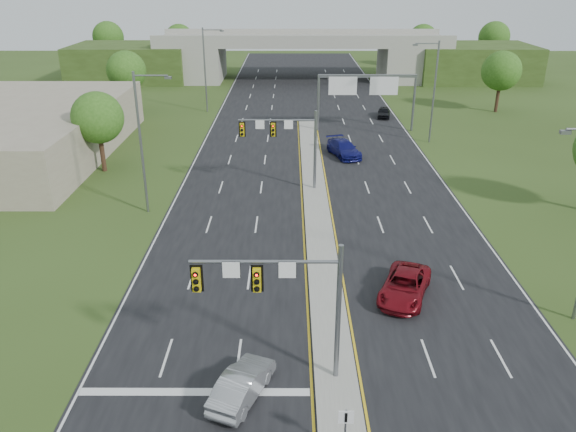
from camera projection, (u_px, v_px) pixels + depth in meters
The scene contains 24 objects.
ground at pixel (336, 378), 26.43m from camera, with size 240.00×240.00×0.00m, color #2E4217.
road at pixel (311, 155), 58.51m from camera, with size 24.00×160.00×0.02m, color black.
median at pixel (315, 197), 47.48m from camera, with size 2.00×54.00×0.16m, color gray.
lane_markings at pixel (306, 174), 52.93m from camera, with size 23.72×160.00×0.01m.
signal_mast_near at pixel (288, 292), 24.48m from camera, with size 6.62×0.60×7.00m.
signal_mast_far at pixel (289, 138), 47.40m from camera, with size 6.62×0.60×7.00m.
keep_right_sign at pixel (346, 424), 21.67m from camera, with size 0.60×0.13×2.20m.
sign_gantry at pixel (366, 87), 65.50m from camera, with size 11.58×0.44×6.67m.
overpass at pixel (302, 59), 98.35m from camera, with size 80.00×14.00×8.10m.
lightpole_l_mid at pixel (143, 137), 42.37m from camera, with size 2.85×0.25×11.00m.
lightpole_l_far at pixel (206, 66), 74.46m from camera, with size 2.85×0.25×11.00m.
lightpole_r_far at pixel (433, 88), 60.62m from camera, with size 2.85×0.25×11.00m.
tree_l_near at pixel (98, 118), 51.93m from camera, with size 4.80×4.80×7.60m.
tree_l_mid at pixel (126, 71), 74.73m from camera, with size 5.20×5.20×8.12m.
tree_r_mid at pixel (501, 71), 74.58m from camera, with size 5.20×5.20×8.12m.
tree_back_a at pixel (108, 37), 110.39m from camera, with size 6.00×6.00×8.85m.
tree_back_b at pixel (179, 39), 110.48m from camera, with size 5.60×5.60×8.32m.
tree_back_c at pixel (423, 39), 110.34m from camera, with size 5.60×5.60×8.32m.
tree_back_d at pixel (494, 37), 110.16m from camera, with size 6.00×6.00×8.85m.
commercial_building at pixel (19, 132), 57.61m from camera, with size 18.00×30.00×5.00m, color gray.
car_silver at pixel (242, 384), 24.96m from camera, with size 1.50×4.30×1.42m, color #93959A.
car_far_a at pixel (405, 286), 32.73m from camera, with size 2.44×5.28×1.47m, color maroon.
car_far_b at pixel (344, 149), 57.99m from camera, with size 2.23×5.49×1.59m, color #0E1057.
car_far_c at pixel (384, 112), 73.59m from camera, with size 1.55×3.86×1.31m, color black.
Camera 1 is at (-2.17, -21.18, 17.57)m, focal length 35.00 mm.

